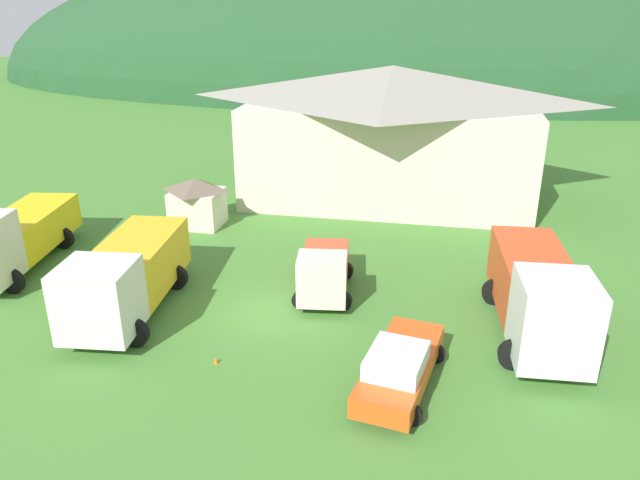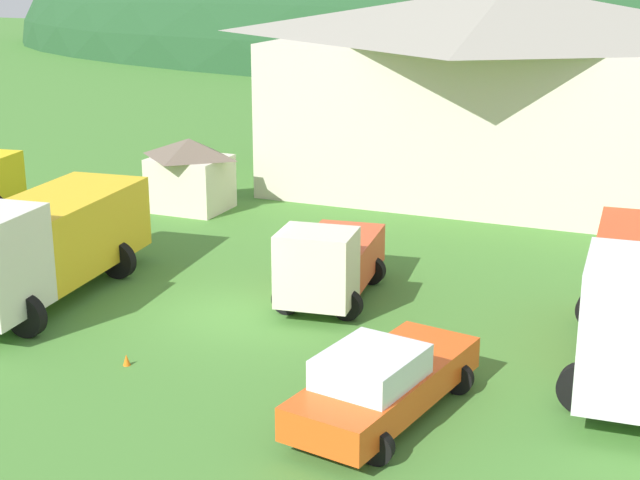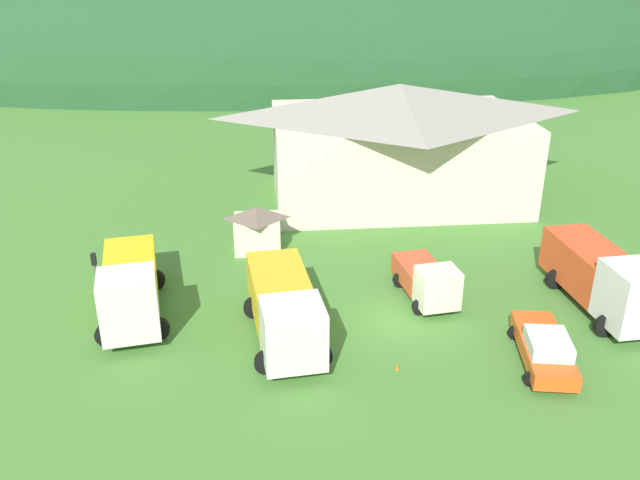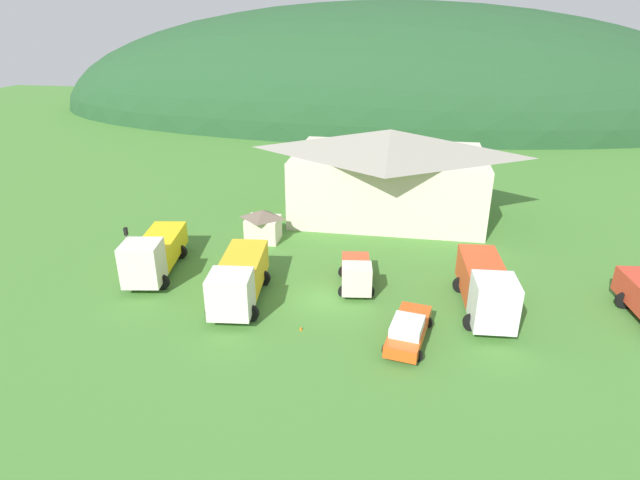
# 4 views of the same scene
# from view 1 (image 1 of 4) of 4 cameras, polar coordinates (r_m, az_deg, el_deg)

# --- Properties ---
(ground_plane) EXTENTS (200.00, 200.00, 0.00)m
(ground_plane) POSITION_cam_1_polar(r_m,az_deg,el_deg) (24.67, -5.41, -6.91)
(ground_plane) COLOR #477F33
(forested_hill_backdrop) EXTENTS (129.48, 60.00, 39.95)m
(forested_hill_backdrop) POSITION_cam_1_polar(r_m,az_deg,el_deg) (96.26, 7.71, 14.69)
(forested_hill_backdrop) COLOR #234C28
(forested_hill_backdrop) RESTS_ON ground
(depot_building) EXTENTS (18.39, 11.89, 8.11)m
(depot_building) POSITION_cam_1_polar(r_m,az_deg,el_deg) (38.64, 6.72, 10.33)
(depot_building) COLOR beige
(depot_building) RESTS_ON ground
(play_shed_cream) EXTENTS (2.89, 2.50, 2.72)m
(play_shed_cream) POSITION_cam_1_polar(r_m,az_deg,el_deg) (34.09, -11.60, 3.62)
(play_shed_cream) COLOR beige
(play_shed_cream) RESTS_ON ground
(flatbed_truck_yellow) EXTENTS (4.10, 8.57, 3.46)m
(flatbed_truck_yellow) POSITION_cam_1_polar(r_m,az_deg,el_deg) (31.14, -27.37, 0.28)
(flatbed_truck_yellow) COLOR silver
(flatbed_truck_yellow) RESTS_ON ground
(heavy_rig_striped) EXTENTS (3.87, 8.06, 3.19)m
(heavy_rig_striped) POSITION_cam_1_polar(r_m,az_deg,el_deg) (25.00, -17.96, -3.19)
(heavy_rig_striped) COLOR silver
(heavy_rig_striped) RESTS_ON ground
(light_truck_cream) EXTENTS (2.84, 5.12, 2.35)m
(light_truck_cream) POSITION_cam_1_polar(r_m,az_deg,el_deg) (25.45, 0.37, -2.96)
(light_truck_cream) COLOR beige
(light_truck_cream) RESTS_ON ground
(heavy_rig_white) EXTENTS (3.59, 8.10, 3.46)m
(heavy_rig_white) POSITION_cam_1_polar(r_m,az_deg,el_deg) (23.53, 20.05, -4.79)
(heavy_rig_white) COLOR white
(heavy_rig_white) RESTS_ON ground
(service_pickup_orange) EXTENTS (2.89, 5.51, 1.66)m
(service_pickup_orange) POSITION_cam_1_polar(r_m,az_deg,el_deg) (19.99, 7.57, -11.81)
(service_pickup_orange) COLOR #EC5319
(service_pickup_orange) RESTS_ON ground
(traffic_cone_near_pickup) EXTENTS (0.36, 0.36, 0.56)m
(traffic_cone_near_pickup) POSITION_cam_1_polar(r_m,az_deg,el_deg) (26.88, 16.88, -5.28)
(traffic_cone_near_pickup) COLOR orange
(traffic_cone_near_pickup) RESTS_ON ground
(traffic_cone_mid_row) EXTENTS (0.36, 0.36, 0.54)m
(traffic_cone_mid_row) POSITION_cam_1_polar(r_m,az_deg,el_deg) (21.77, -9.84, -11.46)
(traffic_cone_mid_row) COLOR orange
(traffic_cone_mid_row) RESTS_ON ground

